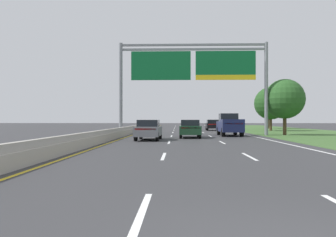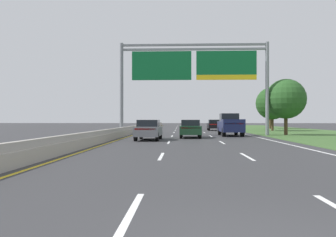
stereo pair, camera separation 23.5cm
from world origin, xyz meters
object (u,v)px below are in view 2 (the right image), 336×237
Objects in this scene: overhead_sign_gantry at (194,69)px; roadside_tree_distant at (270,103)px; roadside_tree_far at (272,103)px; car_grey_left_lane_sedan at (149,129)px; pickup_truck_navy at (230,125)px; car_darkgreen_centre_lane_sedan at (190,128)px; car_black_right_lane_sedan at (214,125)px; roadside_tree_mid at (286,99)px.

overhead_sign_gantry reaches higher than roadside_tree_distant.
overhead_sign_gantry is 2.44× the size of roadside_tree_far.
car_grey_left_lane_sedan is 0.68× the size of roadside_tree_distant.
car_darkgreen_centre_lane_sedan is at bearing 132.75° from pickup_truck_navy.
roadside_tree_far reaches higher than car_black_right_lane_sedan.
car_black_right_lane_sedan is at bearing 77.34° from overhead_sign_gantry.
roadside_tree_mid is (9.89, 5.23, 2.88)m from car_darkgreen_centre_lane_sedan.
pickup_truck_navy is 5.44m from car_darkgreen_centre_lane_sedan.
roadside_tree_distant reaches higher than car_darkgreen_centre_lane_sedan.
car_darkgreen_centre_lane_sedan is 0.72× the size of roadside_tree_far.
pickup_truck_navy is at bearing -44.50° from car_grey_left_lane_sedan.
roadside_tree_distant is at bearing -25.27° from car_darkgreen_centre_lane_sedan.
pickup_truck_navy is 1.22× the size of car_grey_left_lane_sedan.
roadside_tree_far is (15.33, 21.77, 3.05)m from car_grey_left_lane_sedan.
roadside_tree_mid is (5.88, 1.57, 2.62)m from pickup_truck_navy.
pickup_truck_navy reaches higher than car_darkgreen_centre_lane_sedan.
pickup_truck_navy is at bearing -11.55° from overhead_sign_gantry.
car_grey_left_lane_sedan is at bearing 137.32° from car_darkgreen_centre_lane_sedan.
car_darkgreen_centre_lane_sedan is 22.07m from roadside_tree_far.
roadside_tree_mid is at bearing -101.05° from roadside_tree_distant.
roadside_tree_distant is at bearing 60.78° from overhead_sign_gantry.
roadside_tree_distant reaches higher than pickup_truck_navy.
roadside_tree_distant is at bearing -21.88° from pickup_truck_navy.
car_black_right_lane_sedan is (3.54, 15.75, -5.84)m from overhead_sign_gantry.
overhead_sign_gantry is 7.32m from car_darkgreen_centre_lane_sedan.
roadside_tree_far reaches higher than car_grey_left_lane_sedan.
car_grey_left_lane_sedan is 26.80m from roadside_tree_far.
overhead_sign_gantry reaches higher than roadside_tree_far.
car_darkgreen_centre_lane_sedan is 11.55m from roadside_tree_mid.
pickup_truck_navy is at bearing -46.63° from car_darkgreen_centre_lane_sedan.
roadside_tree_distant is at bearing 76.87° from roadside_tree_far.
pickup_truck_navy is 10.27m from car_grey_left_lane_sedan.
roadside_tree_far is (11.52, 13.88, -2.79)m from overhead_sign_gantry.
pickup_truck_navy is at bearing -165.04° from roadside_tree_mid.
car_darkgreen_centre_lane_sedan is at bearing -123.29° from roadside_tree_far.
overhead_sign_gantry is 3.39× the size of car_black_right_lane_sedan.
car_grey_left_lane_sedan is (-3.34, -3.50, 0.00)m from car_darkgreen_centre_lane_sedan.
roadside_tree_far is at bearing -32.33° from car_darkgreen_centre_lane_sedan.
overhead_sign_gantry is 10.53m from car_grey_left_lane_sedan.
roadside_tree_mid is at bearing -157.25° from car_black_right_lane_sedan.
overhead_sign_gantry is 29.21m from roadside_tree_distant.
roadside_tree_distant is (2.69, 11.53, 0.53)m from roadside_tree_far.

